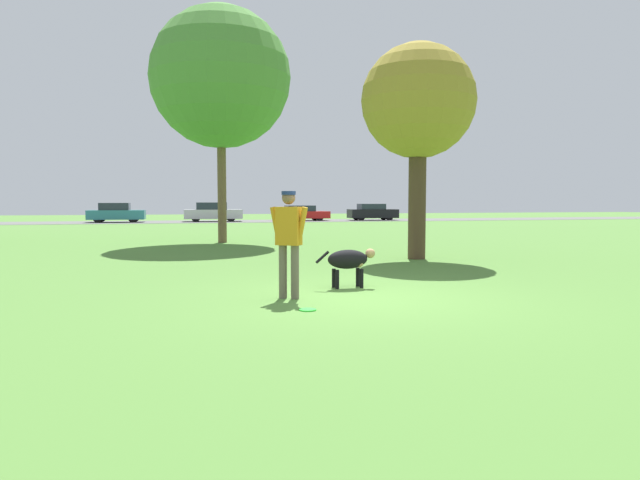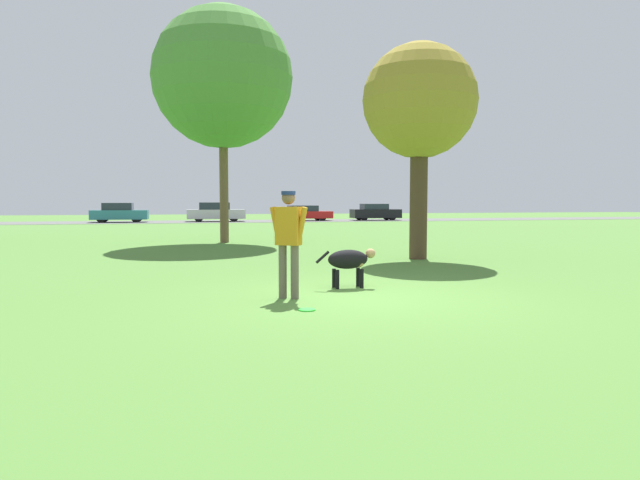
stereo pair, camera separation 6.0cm
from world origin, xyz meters
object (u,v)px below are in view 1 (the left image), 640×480
at_px(tree_mid_center, 221,78).
at_px(parked_car_teal, 116,213).
at_px(dog, 350,260).
at_px(parked_car_red, 301,213).
at_px(tree_near_right, 418,103).
at_px(parked_car_black, 372,212).
at_px(person, 289,235).
at_px(frisbee, 308,310).
at_px(parked_car_silver, 213,212).

relative_size(tree_mid_center, parked_car_teal, 2.15).
relative_size(dog, tree_mid_center, 0.13).
height_order(tree_mid_center, parked_car_red, tree_mid_center).
height_order(tree_near_right, parked_car_teal, tree_near_right).
height_order(tree_near_right, parked_car_black, tree_near_right).
height_order(tree_near_right, parked_car_red, tree_near_right).
bearing_deg(person, frisbee, -51.46).
bearing_deg(parked_car_black, tree_mid_center, -119.98).
relative_size(frisbee, tree_mid_center, 0.03).
bearing_deg(parked_car_silver, tree_near_right, -81.11).
xyz_separation_m(frisbee, parked_car_black, (13.86, 35.99, 0.65)).
height_order(frisbee, parked_car_red, parked_car_red).
height_order(parked_car_red, parked_car_black, parked_car_black).
relative_size(tree_near_right, parked_car_teal, 1.42).
bearing_deg(tree_near_right, dog, -126.41).
bearing_deg(parked_car_black, parked_car_teal, -178.81).
bearing_deg(person, dog, 68.69).
bearing_deg(frisbee, parked_car_red, 77.58).
bearing_deg(parked_car_red, frisbee, -103.62).
xyz_separation_m(person, parked_car_silver, (1.14, 35.15, -0.30)).
height_order(parked_car_silver, parked_car_red, parked_car_silver).
xyz_separation_m(dog, frisbee, (-1.22, -1.89, -0.49)).
bearing_deg(tree_near_right, person, -130.70).
bearing_deg(dog, parked_car_teal, 98.69).
relative_size(dog, parked_car_teal, 0.28).
xyz_separation_m(person, frisbee, (0.06, -1.05, -1.00)).
height_order(person, parked_car_teal, person).
height_order(tree_mid_center, parked_car_silver, tree_mid_center).
bearing_deg(parked_car_silver, frisbee, -89.41).
height_order(person, frisbee, person).
distance_m(person, parked_car_silver, 35.17).
relative_size(frisbee, parked_car_black, 0.06).
height_order(person, dog, person).
xyz_separation_m(parked_car_teal, parked_car_red, (13.86, -0.11, -0.10)).
bearing_deg(person, parked_car_red, 112.27).
height_order(tree_mid_center, tree_near_right, tree_mid_center).
relative_size(person, dog, 1.52).
bearing_deg(parked_car_silver, parked_car_teal, -178.63).
bearing_deg(parked_car_teal, parked_car_silver, 0.63).
bearing_deg(frisbee, parked_car_black, 68.94).
distance_m(tree_mid_center, parked_car_black, 26.75).
height_order(person, parked_car_red, person).
distance_m(tree_near_right, parked_car_black, 31.25).
height_order(frisbee, parked_car_silver, parked_car_silver).
bearing_deg(parked_car_teal, tree_near_right, -69.26).
relative_size(parked_car_red, parked_car_black, 1.08).
bearing_deg(parked_car_silver, dog, -87.47).
xyz_separation_m(frisbee, tree_mid_center, (-0.06, 13.80, 6.09)).
distance_m(frisbee, tree_near_right, 8.85).
relative_size(person, tree_mid_center, 0.20).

